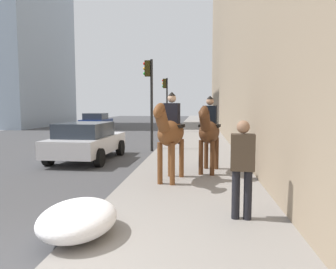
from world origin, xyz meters
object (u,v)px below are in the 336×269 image
(pedestrian_greeting, at_px, (242,163))
(traffic_light_far_curb, at_px, (166,97))
(traffic_light_near_curb, at_px, (150,91))
(car_mid_lane, at_px, (96,121))
(car_near_lane, at_px, (87,141))
(mounted_horse_near, at_px, (170,132))
(mounted_horse_far, at_px, (209,131))

(pedestrian_greeting, relative_size, traffic_light_far_curb, 0.41)
(traffic_light_near_curb, bearing_deg, car_mid_lane, 28.48)
(pedestrian_greeting, distance_m, traffic_light_near_curb, 9.33)
(traffic_light_near_curb, height_order, traffic_light_far_curb, traffic_light_far_curb)
(car_near_lane, distance_m, traffic_light_far_curb, 12.39)
(mounted_horse_near, height_order, car_mid_lane, mounted_horse_near)
(mounted_horse_far, relative_size, pedestrian_greeting, 1.32)
(mounted_horse_far, distance_m, car_near_lane, 5.07)
(traffic_light_near_curb, bearing_deg, traffic_light_far_curb, 1.77)
(mounted_horse_near, relative_size, car_mid_lane, 0.60)
(traffic_light_far_curb, bearing_deg, car_near_lane, 172.02)
(traffic_light_near_curb, bearing_deg, mounted_horse_far, -152.82)
(mounted_horse_far, distance_m, car_mid_lane, 19.42)
(car_mid_lane, distance_m, traffic_light_near_curb, 14.04)
(mounted_horse_far, bearing_deg, traffic_light_near_curb, -142.13)
(mounted_horse_far, distance_m, traffic_light_near_curb, 5.69)
(car_mid_lane, distance_m, traffic_light_far_curb, 7.19)
(mounted_horse_near, relative_size, car_near_lane, 0.56)
(traffic_light_far_curb, bearing_deg, traffic_light_near_curb, -178.23)
(mounted_horse_near, relative_size, mounted_horse_far, 1.03)
(mounted_horse_near, distance_m, car_near_lane, 4.94)
(car_mid_lane, xyz_separation_m, traffic_light_far_curb, (-2.76, -6.33, 2.00))
(pedestrian_greeting, height_order, car_near_lane, pedestrian_greeting)
(car_mid_lane, relative_size, traffic_light_near_curb, 0.94)
(car_near_lane, relative_size, traffic_light_near_curb, 1.00)
(car_near_lane, height_order, traffic_light_far_curb, traffic_light_far_curb)
(mounted_horse_near, xyz_separation_m, pedestrian_greeting, (-2.60, -1.47, -0.31))
(pedestrian_greeting, bearing_deg, traffic_light_far_curb, 15.83)
(car_near_lane, height_order, traffic_light_near_curb, traffic_light_near_curb)
(pedestrian_greeting, xyz_separation_m, car_mid_lane, (20.91, 9.60, -0.34))
(pedestrian_greeting, xyz_separation_m, traffic_light_near_curb, (8.69, 2.97, 1.65))
(mounted_horse_far, relative_size, traffic_light_near_curb, 0.54)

